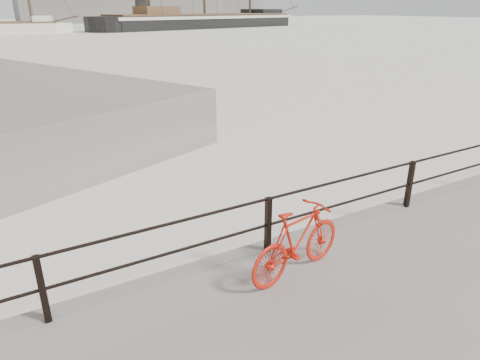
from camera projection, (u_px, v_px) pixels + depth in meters
ground at (398, 218)px, 9.22m from camera, size 400.00×400.00×0.00m
guardrail at (409, 184)px, 8.78m from camera, size 28.00×0.10×1.00m
bicycle at (298, 241)px, 6.50m from camera, size 1.91×0.62×1.14m
barque_black at (205, 28)px, 96.22m from camera, size 65.58×34.31×35.22m
industrial_east at (227, 0)px, 163.18m from camera, size 20.00×16.00×14.00m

